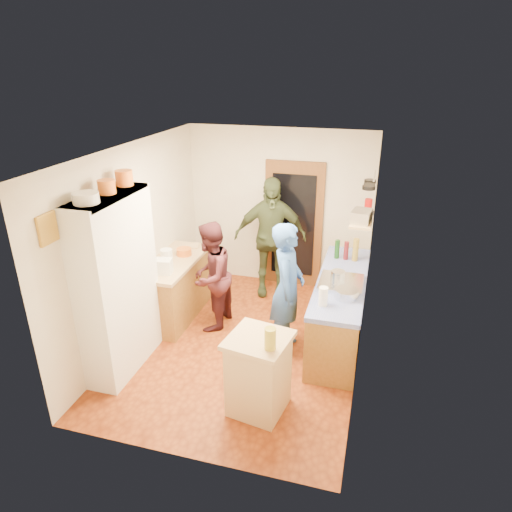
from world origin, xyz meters
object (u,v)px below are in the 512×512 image
at_px(right_counter_base, 340,310).
at_px(island_base, 259,376).
at_px(person_hob, 290,290).
at_px(person_left, 214,276).
at_px(hutch_body, 118,285).
at_px(person_back, 271,237).

relative_size(right_counter_base, island_base, 2.56).
height_order(right_counter_base, person_hob, person_hob).
bearing_deg(person_left, island_base, 39.16).
relative_size(hutch_body, right_counter_base, 1.00).
height_order(hutch_body, right_counter_base, hutch_body).
height_order(hutch_body, person_hob, hutch_body).
relative_size(hutch_body, person_left, 1.41).
bearing_deg(person_back, hutch_body, -133.64).
bearing_deg(person_hob, person_back, 17.48).
xyz_separation_m(right_counter_base, person_back, (-1.22, 1.05, 0.55)).
distance_m(island_base, person_back, 2.80).
xyz_separation_m(hutch_body, person_hob, (1.89, 0.85, -0.23)).
height_order(hutch_body, person_left, hutch_body).
bearing_deg(island_base, person_left, 125.13).
bearing_deg(right_counter_base, person_back, 139.35).
distance_m(hutch_body, island_base, 1.96).
distance_m(hutch_body, person_hob, 2.09).
xyz_separation_m(hutch_body, right_counter_base, (2.50, 1.30, -0.68)).
height_order(hutch_body, person_back, hutch_body).
relative_size(hutch_body, person_hob, 1.26).
relative_size(hutch_body, person_back, 1.14).
relative_size(island_base, person_left, 0.55).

